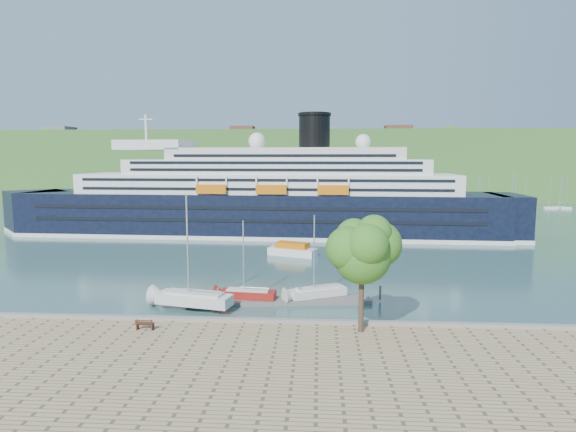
# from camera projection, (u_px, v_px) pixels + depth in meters

# --- Properties ---
(ground) EXTENTS (400.00, 400.00, 0.00)m
(ground) POSITION_uv_depth(u_px,v_px,m) (228.00, 332.00, 41.12)
(ground) COLOR #2B4D4B
(ground) RESTS_ON ground
(far_hillside) EXTENTS (400.00, 50.00, 24.00)m
(far_hillside) POSITION_uv_depth(u_px,v_px,m) (299.00, 164.00, 183.27)
(far_hillside) COLOR #3C6327
(far_hillside) RESTS_ON ground
(quay_coping) EXTENTS (220.00, 0.50, 0.30)m
(quay_coping) POSITION_uv_depth(u_px,v_px,m) (227.00, 319.00, 40.78)
(quay_coping) COLOR slate
(quay_coping) RESTS_ON promenade
(cruise_ship) EXTENTS (102.93, 18.53, 23.01)m
(cruise_ship) POSITION_uv_depth(u_px,v_px,m) (257.00, 175.00, 91.18)
(cruise_ship) COLOR black
(cruise_ship) RESTS_ON ground
(park_bench) EXTENTS (1.51, 0.63, 0.97)m
(park_bench) POSITION_uv_depth(u_px,v_px,m) (145.00, 324.00, 38.76)
(park_bench) COLOR #472214
(park_bench) RESTS_ON promenade
(promenade_tree) EXTENTS (6.14, 6.14, 10.17)m
(promenade_tree) POSITION_uv_depth(u_px,v_px,m) (362.00, 269.00, 37.75)
(promenade_tree) COLOR #266119
(promenade_tree) RESTS_ON promenade
(floating_pontoon) EXTENTS (18.86, 4.39, 0.42)m
(floating_pontoon) POSITION_uv_depth(u_px,v_px,m) (280.00, 301.00, 49.19)
(floating_pontoon) COLOR slate
(floating_pontoon) RESTS_ON ground
(sailboat_white_near) EXTENTS (8.58, 4.06, 10.69)m
(sailboat_white_near) POSITION_uv_depth(u_px,v_px,m) (193.00, 256.00, 46.29)
(sailboat_white_near) COLOR silver
(sailboat_white_near) RESTS_ON ground
(sailboat_red) EXTENTS (6.41, 2.34, 8.09)m
(sailboat_red) POSITION_uv_depth(u_px,v_px,m) (248.00, 264.00, 49.01)
(sailboat_red) COLOR maroon
(sailboat_red) RESTS_ON ground
(sailboat_white_far) EXTENTS (6.78, 4.57, 8.59)m
(sailboat_white_far) POSITION_uv_depth(u_px,v_px,m) (318.00, 260.00, 49.54)
(sailboat_white_far) COLOR silver
(sailboat_white_far) RESTS_ON ground
(tender_launch) EXTENTS (7.79, 4.97, 2.04)m
(tender_launch) POSITION_uv_depth(u_px,v_px,m) (292.00, 249.00, 72.77)
(tender_launch) COLOR #D3670C
(tender_launch) RESTS_ON ground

